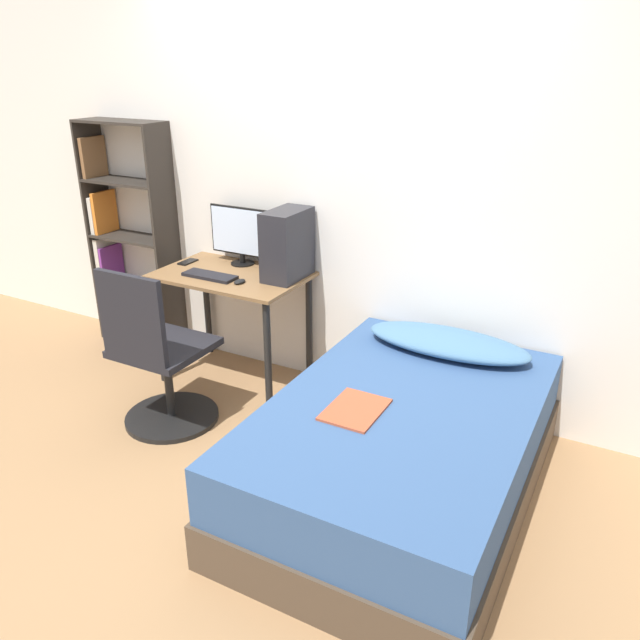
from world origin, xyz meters
The scene contains 13 objects.
ground_plane centered at (0.00, 0.00, 0.00)m, with size 14.00×14.00×0.00m, color #9E754C.
wall_back centered at (0.00, 1.34, 1.25)m, with size 8.00×0.05×2.50m.
desk centered at (-0.50, 1.01, 0.62)m, with size 0.94×0.60×0.75m.
bookshelf centered at (-1.59, 1.19, 0.75)m, with size 0.66×0.25×1.62m.
office_chair centered at (-0.55, 0.34, 0.38)m, with size 0.55×0.55×0.98m.
bed centered at (0.90, 0.41, 0.25)m, with size 1.19×1.80×0.51m.
pillow centered at (0.90, 1.05, 0.57)m, with size 0.90×0.36×0.11m.
magazine centered at (0.73, 0.25, 0.52)m, with size 0.24×0.32×0.01m.
monitor centered at (-0.56, 1.21, 0.95)m, with size 0.47×0.16×0.38m.
keyboard centered at (-0.58, 0.89, 0.76)m, with size 0.35×0.12×0.02m.
pc_tower centered at (-0.15, 1.12, 0.96)m, with size 0.19×0.35×0.42m.
mouse centered at (-0.36, 0.89, 0.76)m, with size 0.06×0.09×0.02m.
phone centered at (-0.90, 1.06, 0.75)m, with size 0.07×0.14×0.01m.
Camera 1 is at (1.76, -2.00, 2.01)m, focal length 35.00 mm.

